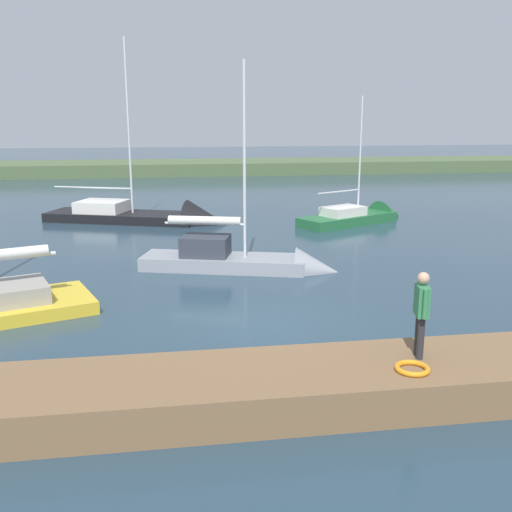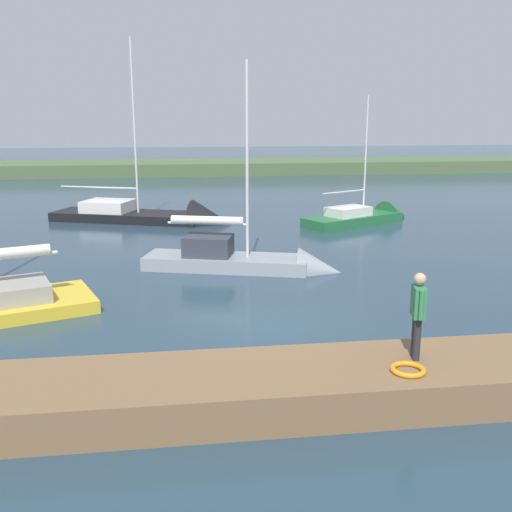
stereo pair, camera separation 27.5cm
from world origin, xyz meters
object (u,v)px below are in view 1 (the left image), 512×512
at_px(life_ring_buoy, 412,368).
at_px(sailboat_inner_slip, 248,266).
at_px(sailboat_near_dock, 153,220).
at_px(person_on_dock, 421,308).
at_px(sailboat_far_right, 363,219).

relative_size(life_ring_buoy, sailboat_inner_slip, 0.08).
distance_m(sailboat_near_dock, person_on_dock, 21.52).
bearing_deg(person_on_dock, life_ring_buoy, -110.11).
xyz_separation_m(sailboat_near_dock, sailboat_far_right, (-11.09, 1.60, 0.06)).
relative_size(sailboat_inner_slip, person_on_dock, 4.70).
height_order(sailboat_near_dock, sailboat_inner_slip, sailboat_near_dock).
relative_size(sailboat_near_dock, person_on_dock, 6.09).
height_order(sailboat_near_dock, person_on_dock, sailboat_near_dock).
bearing_deg(sailboat_far_right, person_on_dock, -134.03).
xyz_separation_m(sailboat_far_right, person_on_dock, (5.47, 19.10, 1.62)).
distance_m(sailboat_near_dock, sailboat_far_right, 11.21).
distance_m(sailboat_far_right, person_on_dock, 19.93).
relative_size(life_ring_buoy, sailboat_far_right, 0.09).
relative_size(sailboat_far_right, person_on_dock, 4.21).
height_order(life_ring_buoy, sailboat_near_dock, sailboat_near_dock).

